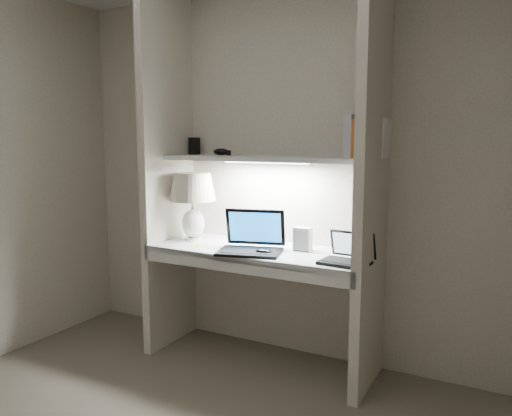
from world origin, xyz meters
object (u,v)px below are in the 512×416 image
Objects in this scene: table_lamp at (193,195)px; speaker at (303,239)px; book_row at (367,137)px; laptop_main at (252,242)px; laptop_netbook at (348,256)px.

table_lamp is 0.85m from speaker.
laptop_main is at bearing -159.13° from book_row.
table_lamp is at bearing -173.55° from book_row.
laptop_netbook is (0.63, -0.00, -0.02)m from laptop_main.
laptop_main is 0.33m from speaker.
book_row reaches higher than table_lamp.
table_lamp is 1.62× the size of laptop_netbook.
table_lamp is 3.16× the size of speaker.
book_row reaches higher than laptop_main.
laptop_main is (0.53, -0.12, -0.26)m from table_lamp.
laptop_netbook is at bearing -27.99° from speaker.
book_row is at bearing 6.45° from table_lamp.
laptop_main reaches higher than speaker.
book_row is (1.18, 0.13, 0.40)m from table_lamp.
table_lamp is 1.03× the size of laptop_main.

